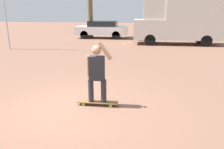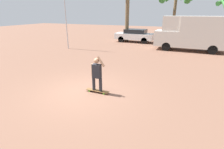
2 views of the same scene
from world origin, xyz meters
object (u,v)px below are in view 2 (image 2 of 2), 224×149
Objects in this scene: camper_van at (192,33)px; parked_car_white at (135,35)px; flagpole at (66,10)px; skateboard at (97,91)px; person_skateboarder at (97,73)px.

camper_van reaches higher than parked_car_white.
flagpole reaches higher than camper_van.
flagpole reaches higher than skateboard.
person_skateboarder is 11.95m from camper_van.
parked_car_white is at bearing 154.74° from camper_van.
skateboard is 0.24× the size of parked_car_white.
skateboard is at bearing -108.18° from camper_van.
person_skateboarder is 14.44m from parked_car_white.
flagpole is (-4.81, -6.48, 2.79)m from parked_car_white.
camper_van is at bearing 71.82° from person_skateboarder.
camper_van is 11.70m from flagpole.
parked_car_white is at bearing 99.71° from skateboard.
parked_car_white is 0.70× the size of flagpole.
person_skateboarder is 10.95m from flagpole.
camper_van is 1.37× the size of parked_car_white.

